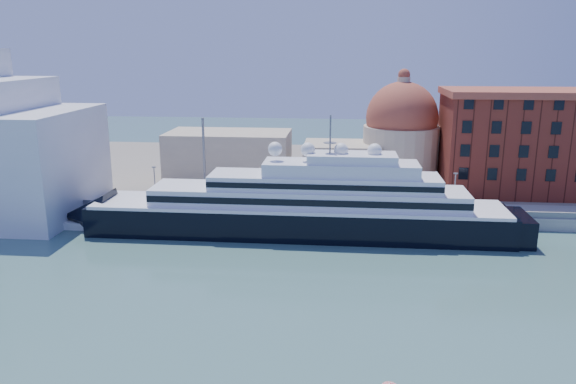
# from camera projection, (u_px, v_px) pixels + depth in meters

# --- Properties ---
(ground) EXTENTS (400.00, 400.00, 0.00)m
(ground) POSITION_uv_depth(u_px,v_px,m) (285.00, 283.00, 83.85)
(ground) COLOR #375F5C
(ground) RESTS_ON ground
(quay) EXTENTS (180.00, 10.00, 2.50)m
(quay) POSITION_uv_depth(u_px,v_px,m) (302.00, 211.00, 116.30)
(quay) COLOR gray
(quay) RESTS_ON ground
(land) EXTENTS (260.00, 72.00, 2.00)m
(land) POSITION_uv_depth(u_px,v_px,m) (313.00, 170.00, 155.87)
(land) COLOR slate
(land) RESTS_ON ground
(quay_fence) EXTENTS (180.00, 0.10, 1.20)m
(quay_fence) POSITION_uv_depth(u_px,v_px,m) (300.00, 209.00, 111.50)
(quay_fence) COLOR slate
(quay_fence) RESTS_ON quay
(superyacht) EXTENTS (88.09, 12.21, 26.33)m
(superyacht) POSITION_uv_depth(u_px,v_px,m) (284.00, 210.00, 105.11)
(superyacht) COLOR black
(superyacht) RESTS_ON ground
(service_barge) EXTENTS (12.43, 4.24, 2.79)m
(service_barge) POSITION_uv_depth(u_px,v_px,m) (97.00, 224.00, 109.33)
(service_barge) COLOR white
(service_barge) RESTS_ON ground
(warehouse) EXTENTS (43.00, 19.00, 23.25)m
(warehouse) POSITION_uv_depth(u_px,v_px,m) (539.00, 141.00, 125.60)
(warehouse) COLOR maroon
(warehouse) RESTS_ON land
(church) EXTENTS (66.00, 18.00, 25.50)m
(church) POSITION_uv_depth(u_px,v_px,m) (335.00, 146.00, 136.13)
(church) COLOR beige
(church) RESTS_ON land
(lamp_posts) EXTENTS (120.80, 2.40, 18.00)m
(lamp_posts) POSITION_uv_depth(u_px,v_px,m) (239.00, 171.00, 113.67)
(lamp_posts) COLOR slate
(lamp_posts) RESTS_ON quay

